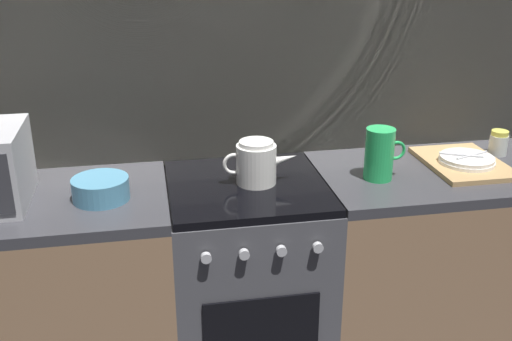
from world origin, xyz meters
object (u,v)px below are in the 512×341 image
(pitcher, at_px, (380,154))
(spice_jar, at_px, (498,143))
(stove_unit, at_px, (247,286))
(mixing_bowl, at_px, (101,189))
(dish_pile, at_px, (464,162))
(kettle, at_px, (256,162))

(pitcher, xyz_separation_m, spice_jar, (0.60, 0.16, -0.05))
(spice_jar, bearing_deg, stove_unit, -173.84)
(mixing_bowl, bearing_deg, spice_jar, 5.71)
(stove_unit, bearing_deg, dish_pile, 1.07)
(pitcher, distance_m, dish_pile, 0.40)
(kettle, xyz_separation_m, mixing_bowl, (-0.57, -0.05, -0.04))
(pitcher, height_order, spice_jar, pitcher)
(mixing_bowl, bearing_deg, kettle, 5.08)
(kettle, bearing_deg, stove_unit, -170.69)
(stove_unit, xyz_separation_m, dish_pile, (0.89, 0.02, 0.47))
(dish_pile, bearing_deg, pitcher, -171.43)
(pitcher, bearing_deg, spice_jar, 15.09)
(dish_pile, bearing_deg, spice_jar, 26.32)
(kettle, relative_size, pitcher, 1.42)
(mixing_bowl, xyz_separation_m, dish_pile, (1.43, 0.06, -0.02))
(dish_pile, bearing_deg, kettle, -179.29)
(kettle, height_order, pitcher, pitcher)
(stove_unit, height_order, spice_jar, spice_jar)
(pitcher, relative_size, dish_pile, 0.50)
(mixing_bowl, bearing_deg, stove_unit, 4.78)
(stove_unit, bearing_deg, spice_jar, 6.16)
(pitcher, bearing_deg, kettle, 174.10)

